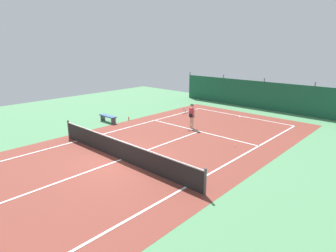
{
  "coord_description": "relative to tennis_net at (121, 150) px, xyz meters",
  "views": [
    {
      "loc": [
        10.44,
        -7.92,
        5.45
      ],
      "look_at": [
        -0.25,
        3.67,
        0.9
      ],
      "focal_mm": 30.24,
      "sensor_mm": 36.0,
      "label": 1
    }
  ],
  "objects": [
    {
      "name": "ground_plane",
      "position": [
        0.0,
        0.0,
        -0.51
      ],
      "size": [
        36.0,
        36.0,
        0.0
      ],
      "primitive_type": "plane",
      "color": "#4C8456"
    },
    {
      "name": "court_surface",
      "position": [
        0.0,
        0.0,
        -0.51
      ],
      "size": [
        11.02,
        26.6,
        0.01
      ],
      "color": "brown",
      "rests_on": "ground"
    },
    {
      "name": "tennis_net",
      "position": [
        0.0,
        0.0,
        0.0
      ],
      "size": [
        10.12,
        0.1,
        1.1
      ],
      "color": "black",
      "rests_on": "ground"
    },
    {
      "name": "back_fence",
      "position": [
        -0.0,
        16.0,
        0.16
      ],
      "size": [
        16.3,
        0.98,
        2.7
      ],
      "color": "#195138",
      "rests_on": "ground"
    },
    {
      "name": "tennis_player",
      "position": [
        -0.86,
        6.66,
        0.45
      ],
      "size": [
        0.81,
        0.68,
        1.64
      ],
      "rotation": [
        0.0,
        0.0,
        2.89
      ],
      "color": "#D8AD8C",
      "rests_on": "ground"
    },
    {
      "name": "tennis_ball_near_player",
      "position": [
        3.17,
        5.41,
        -0.48
      ],
      "size": [
        0.07,
        0.07,
        0.07
      ],
      "primitive_type": "sphere",
      "color": "#CCDB33",
      "rests_on": "ground"
    },
    {
      "name": "tennis_ball_midcourt",
      "position": [
        2.6,
        6.61,
        -0.48
      ],
      "size": [
        0.07,
        0.07,
        0.07
      ],
      "primitive_type": "sphere",
      "color": "#CCDB33",
      "rests_on": "ground"
    },
    {
      "name": "parked_car",
      "position": [
        -3.26,
        17.7,
        0.33
      ],
      "size": [
        2.04,
        4.21,
        1.68
      ],
      "rotation": [
        0.0,
        0.0,
        -0.01
      ],
      "color": "maroon",
      "rests_on": "ground"
    },
    {
      "name": "courtside_bench",
      "position": [
        -6.31,
        3.77,
        -0.14
      ],
      "size": [
        1.6,
        0.4,
        0.49
      ],
      "color": "#335184",
      "rests_on": "ground"
    },
    {
      "name": "water_bottle",
      "position": [
        -5.64,
        5.16,
        -0.39
      ],
      "size": [
        0.08,
        0.08,
        0.24
      ],
      "primitive_type": "cylinder",
      "color": "#D84C38",
      "rests_on": "ground"
    }
  ]
}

